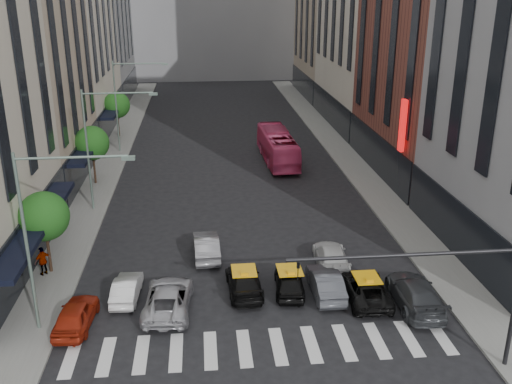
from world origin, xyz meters
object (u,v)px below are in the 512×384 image
object	(u,v)px
car_red	(76,315)
car_white_front	(127,288)
taxi_left	(244,281)
pedestrian_far	(43,261)
streetlamp_mid	(99,134)
taxi_center	(289,281)
streetlamp_far	(125,94)
streetlamp_near	(44,220)
bus	(277,147)

from	to	relation	value
car_red	car_white_front	xyz separation A→B (m)	(2.20, 2.55, -0.08)
taxi_left	pedestrian_far	world-z (taller)	pedestrian_far
streetlamp_mid	taxi_center	bearing A→B (deg)	-48.53
car_red	car_white_front	bearing A→B (deg)	-126.58
car_red	taxi_center	xyz separation A→B (m)	(11.10, 2.37, -0.02)
streetlamp_far	taxi_left	size ratio (longest dim) A/B	2.00
car_white_front	taxi_left	xyz separation A→B (m)	(6.40, 0.05, 0.04)
streetlamp_mid	taxi_left	world-z (taller)	streetlamp_mid
streetlamp_far	taxi_center	size ratio (longest dim) A/B	2.30
streetlamp_near	streetlamp_far	distance (m)	32.00
car_white_front	bus	xyz separation A→B (m)	(11.54, 24.46, 0.88)
car_white_front	taxi_left	size ratio (longest dim) A/B	0.82
streetlamp_far	bus	world-z (taller)	streetlamp_far
taxi_center	taxi_left	bearing A→B (deg)	0.20
streetlamp_far	taxi_center	world-z (taller)	streetlamp_far
streetlamp_mid	bus	size ratio (longest dim) A/B	0.84
streetlamp_mid	bus	xyz separation A→B (m)	(14.58, 11.12, -4.41)
streetlamp_near	streetlamp_mid	size ratio (longest dim) A/B	1.00
taxi_left	pedestrian_far	bearing A→B (deg)	-16.46
pedestrian_far	car_red	bearing A→B (deg)	74.25
car_red	bus	distance (m)	30.31
car_red	taxi_center	bearing A→B (deg)	-163.70
streetlamp_mid	taxi_center	size ratio (longest dim) A/B	2.30
taxi_left	bus	size ratio (longest dim) A/B	0.42
streetlamp_mid	taxi_center	xyz separation A→B (m)	(11.94, -13.52, -5.24)
car_white_front	streetlamp_mid	bearing A→B (deg)	-74.12
streetlamp_near	car_white_front	distance (m)	6.66
taxi_center	pedestrian_far	size ratio (longest dim) A/B	2.25
bus	taxi_left	bearing A→B (deg)	76.15
streetlamp_far	streetlamp_near	bearing A→B (deg)	-90.00
taxi_left	bus	xyz separation A→B (m)	(5.14, 24.41, 0.84)
streetlamp_far	bus	bearing A→B (deg)	-18.51
streetlamp_far	bus	size ratio (longest dim) A/B	0.84
taxi_left	pedestrian_far	size ratio (longest dim) A/B	2.58
streetlamp_mid	taxi_left	size ratio (longest dim) A/B	2.00
taxi_center	streetlamp_mid	bearing A→B (deg)	-43.17
streetlamp_near	pedestrian_far	size ratio (longest dim) A/B	5.16
car_white_front	taxi_left	bearing A→B (deg)	-176.55
taxi_left	car_white_front	bearing A→B (deg)	-1.83
taxi_center	pedestrian_far	distance (m)	14.34
streetlamp_far	pedestrian_far	xyz separation A→B (m)	(-2.04, -26.38, -4.88)
streetlamp_far	car_red	xyz separation A→B (m)	(0.84, -31.88, -5.22)
car_white_front	taxi_center	distance (m)	8.90
taxi_center	bus	size ratio (longest dim) A/B	0.37
taxi_center	bus	bearing A→B (deg)	-90.76
streetlamp_mid	pedestrian_far	size ratio (longest dim) A/B	5.16
pedestrian_far	streetlamp_near	bearing A→B (deg)	66.55
streetlamp_near	streetlamp_mid	xyz separation A→B (m)	(0.00, 16.00, 0.00)
bus	pedestrian_far	world-z (taller)	bus
car_red	pedestrian_far	bearing A→B (deg)	-58.03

